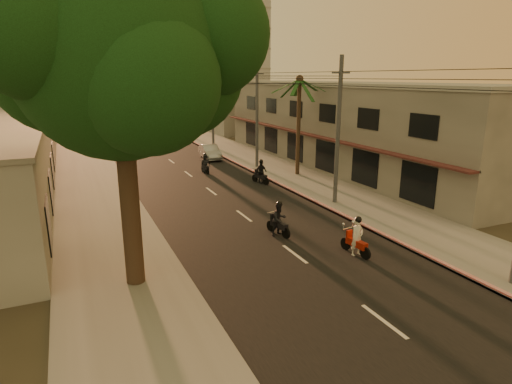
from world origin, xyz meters
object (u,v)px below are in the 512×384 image
scooter_red (357,238)px  parked_car (210,152)px  scooter_mid_b (261,173)px  scooter_mid_a (279,220)px  palm_tree (299,85)px  broadleaf_tree (129,55)px  scooter_far_a (205,164)px

scooter_red → parked_car: size_ratio=0.43×
scooter_red → scooter_mid_b: bearing=76.9°
scooter_red → scooter_mid_a: size_ratio=1.02×
palm_tree → parked_car: size_ratio=1.91×
palm_tree → scooter_mid_b: (-3.87, -1.34, -6.31)m
scooter_red → parked_car: 24.88m
broadleaf_tree → scooter_red: bearing=-8.1°
scooter_mid_a → scooter_far_a: size_ratio=1.05×
scooter_mid_a → scooter_mid_b: 10.83m
scooter_mid_a → parked_car: scooter_mid_a is taller
broadleaf_tree → scooter_far_a: broadleaf_tree is taller
scooter_far_a → palm_tree: bearing=-32.1°
broadleaf_tree → scooter_red: (9.10, -1.30, -7.67)m
broadleaf_tree → scooter_far_a: 20.85m
scooter_mid_a → parked_car: 21.47m
broadleaf_tree → palm_tree: (14.61, 13.86, -1.33)m
scooter_far_a → parked_car: scooter_far_a is taller
palm_tree → scooter_red: size_ratio=4.42×
palm_tree → scooter_far_a: (-6.59, 3.78, -6.39)m
palm_tree → scooter_far_a: bearing=150.2°
palm_tree → scooter_mid_b: size_ratio=4.41×
broadleaf_tree → scooter_red: 11.98m
scooter_red → scooter_mid_b: (1.64, 13.81, 0.04)m
broadleaf_tree → scooter_far_a: size_ratio=7.01×
broadleaf_tree → scooter_mid_b: size_ratio=6.51×
broadleaf_tree → parked_car: size_ratio=2.82×
scooter_red → scooter_far_a: bearing=87.0°
palm_tree → scooter_red: 17.33m
scooter_mid_a → parked_car: (3.29, 21.22, -0.13)m
scooter_mid_b → scooter_far_a: bearing=102.9°
scooter_red → scooter_far_a: scooter_red is taller
scooter_mid_b → parked_car: (-0.38, 11.03, -0.15)m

